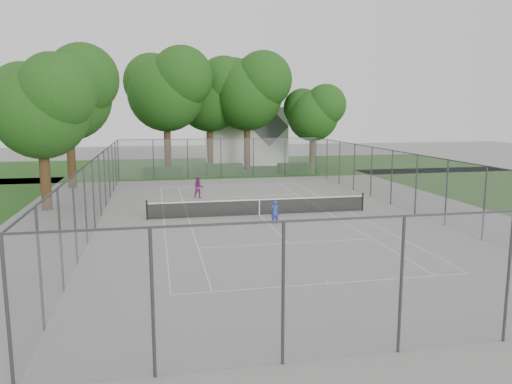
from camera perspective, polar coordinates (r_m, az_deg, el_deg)
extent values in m
plane|color=slate|center=(29.03, 0.39, -2.65)|extent=(120.00, 120.00, 0.00)
cube|color=#1E4714|center=(54.44, -5.24, 2.92)|extent=(60.00, 20.00, 0.00)
cube|color=silver|center=(17.97, 8.32, -10.31)|extent=(10.97, 0.06, 0.01)
cube|color=silver|center=(40.55, -3.06, 0.77)|extent=(10.97, 0.06, 0.01)
cube|color=silver|center=(28.44, -10.51, -3.05)|extent=(0.06, 23.77, 0.01)
cube|color=silver|center=(30.60, 10.50, -2.17)|extent=(0.06, 23.77, 0.01)
cube|color=silver|center=(28.48, -7.75, -2.95)|extent=(0.06, 23.77, 0.01)
cube|color=silver|center=(30.12, 8.08, -2.29)|extent=(0.06, 23.77, 0.01)
cube|color=silver|center=(22.97, 3.69, -5.87)|extent=(8.23, 0.06, 0.01)
cube|color=silver|center=(35.20, -1.75, -0.53)|extent=(8.23, 0.06, 0.01)
cube|color=silver|center=(29.03, 0.39, -2.64)|extent=(0.06, 12.80, 0.01)
cube|color=silver|center=(18.11, 8.16, -10.15)|extent=(0.06, 0.30, 0.01)
cube|color=silver|center=(40.40, -3.03, 0.74)|extent=(0.06, 0.30, 0.01)
cylinder|color=black|center=(28.33, -12.36, -2.03)|extent=(0.10, 0.10, 1.10)
cylinder|color=black|center=(30.85, 12.08, -1.11)|extent=(0.10, 0.10, 1.10)
cube|color=black|center=(28.94, 0.39, -1.78)|extent=(12.67, 0.01, 0.86)
cube|color=white|center=(28.85, 0.39, -0.88)|extent=(12.77, 0.03, 0.06)
cube|color=white|center=(28.94, 0.39, -1.80)|extent=(0.05, 0.02, 0.88)
cylinder|color=#38383D|center=(12.02, -26.53, -12.45)|extent=(0.08, 0.08, 3.50)
cylinder|color=#38383D|center=(45.11, -15.46, 3.54)|extent=(0.08, 0.08, 3.50)
cylinder|color=#38383D|center=(47.38, 6.86, 4.07)|extent=(0.08, 0.08, 3.50)
cube|color=slate|center=(12.99, 16.25, -10.22)|extent=(18.00, 0.02, 3.50)
cube|color=slate|center=(45.37, -4.03, 3.88)|extent=(18.00, 0.02, 3.50)
cube|color=slate|center=(28.29, -17.74, 0.19)|extent=(0.02, 34.00, 3.50)
cube|color=slate|center=(31.79, 16.49, 1.21)|extent=(0.02, 34.00, 3.50)
cube|color=#38383D|center=(12.52, 16.61, -2.64)|extent=(18.00, 0.05, 0.05)
cube|color=#38383D|center=(45.24, -4.05, 6.09)|extent=(18.00, 0.05, 0.05)
cube|color=#38383D|center=(28.08, -17.92, 3.72)|extent=(0.05, 34.00, 0.05)
cube|color=#38383D|center=(31.60, 16.63, 4.36)|extent=(0.05, 34.00, 0.05)
cylinder|color=#3B2615|center=(48.98, -10.07, 5.10)|extent=(0.67, 0.67, 5.10)
sphere|color=#153C10|center=(48.89, -10.24, 11.05)|extent=(7.25, 7.25, 7.25)
sphere|color=#153C10|center=(47.93, -8.48, 12.87)|extent=(5.80, 5.80, 5.80)
sphere|color=#153C10|center=(49.83, -11.79, 12.22)|extent=(5.44, 5.44, 5.44)
cylinder|color=#3B2615|center=(52.53, -5.27, 5.35)|extent=(0.66, 0.66, 4.88)
sphere|color=#153C10|center=(52.42, -5.35, 10.67)|extent=(6.94, 6.94, 6.94)
sphere|color=#153C10|center=(51.61, -3.68, 12.25)|extent=(5.55, 5.55, 5.55)
sphere|color=#153C10|center=(53.21, -6.80, 11.74)|extent=(5.20, 5.20, 5.20)
cylinder|color=#3B2615|center=(51.51, -1.02, 5.42)|extent=(0.66, 0.66, 5.06)
sphere|color=#153C10|center=(51.42, -1.03, 11.04)|extent=(7.20, 7.20, 7.20)
sphere|color=#153C10|center=(50.71, 0.83, 12.70)|extent=(5.76, 5.76, 5.76)
sphere|color=#153C10|center=(52.14, -2.61, 12.20)|extent=(5.40, 5.40, 5.40)
cylinder|color=#3B2615|center=(51.99, 6.45, 4.64)|extent=(0.60, 0.60, 3.68)
sphere|color=#153C10|center=(51.82, 6.52, 8.69)|extent=(5.24, 5.24, 5.24)
sphere|color=#153C10|center=(51.41, 7.95, 9.83)|extent=(4.19, 4.19, 4.19)
sphere|color=#153C10|center=(52.18, 5.34, 9.58)|extent=(3.93, 3.93, 3.93)
cylinder|color=#3B2615|center=(41.76, -20.36, 3.68)|extent=(0.65, 0.65, 4.69)
sphere|color=#153C10|center=(41.61, -20.73, 10.10)|extent=(6.67, 6.67, 6.67)
sphere|color=#153C10|center=(40.49, -19.16, 12.12)|extent=(5.34, 5.34, 5.34)
sphere|color=#153C10|center=(42.67, -22.21, 11.33)|extent=(5.00, 5.00, 5.00)
cylinder|color=#3B2615|center=(32.84, -22.94, 1.52)|extent=(0.62, 0.62, 3.97)
sphere|color=#153C10|center=(32.59, -23.38, 8.44)|extent=(5.65, 5.65, 5.65)
sphere|color=#153C10|center=(31.57, -21.79, 10.59)|extent=(4.52, 4.52, 4.52)
sphere|color=#153C10|center=(33.50, -24.91, 9.80)|extent=(4.24, 4.24, 4.24)
cube|color=#1A4115|center=(46.67, -10.62, 2.28)|extent=(3.55, 1.07, 0.89)
cube|color=#1A4115|center=(47.19, -3.58, 2.60)|extent=(3.33, 0.95, 1.05)
cube|color=#1A4115|center=(48.29, 4.52, 2.71)|extent=(3.33, 1.22, 1.00)
cube|color=white|center=(57.44, -1.23, 6.48)|extent=(8.51, 6.38, 6.38)
cube|color=#54555A|center=(57.38, -1.24, 9.66)|extent=(8.42, 6.59, 8.42)
imported|color=#2C3EA6|center=(26.64, 2.16, -2.32)|extent=(0.50, 0.36, 1.30)
imported|color=#812B6E|center=(34.69, -6.59, 0.51)|extent=(0.76, 0.61, 1.50)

